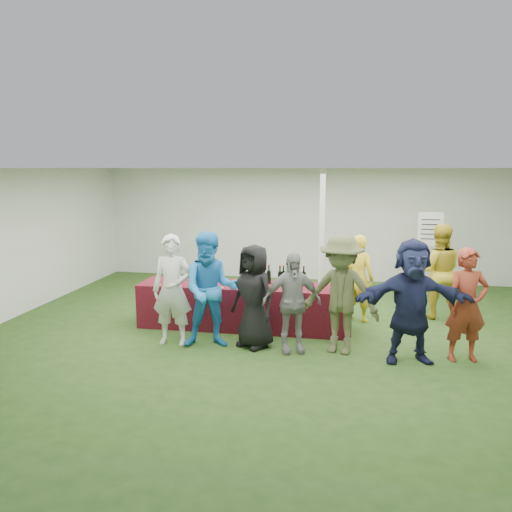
% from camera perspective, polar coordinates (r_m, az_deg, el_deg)
% --- Properties ---
extents(ground, '(60.00, 60.00, 0.00)m').
position_cam_1_polar(ground, '(8.56, 3.52, -8.39)').
color(ground, '#284719').
rests_on(ground, ground).
extents(tent, '(10.00, 10.00, 10.00)m').
position_cam_1_polar(tent, '(9.37, 7.51, 1.65)').
color(tent, white).
rests_on(tent, ground).
extents(serving_table, '(3.60, 0.80, 0.75)m').
position_cam_1_polar(serving_table, '(8.57, -1.32, -5.73)').
color(serving_table, maroon).
rests_on(serving_table, ground).
extents(wine_bottles, '(0.75, 0.12, 0.32)m').
position_cam_1_polar(wine_bottles, '(8.49, 3.02, -2.44)').
color(wine_bottles, black).
rests_on(wine_bottles, serving_table).
extents(wine_glasses, '(2.76, 0.17, 0.16)m').
position_cam_1_polar(wine_glasses, '(8.30, -4.59, -2.81)').
color(wine_glasses, silver).
rests_on(wine_glasses, serving_table).
extents(water_bottle, '(0.07, 0.07, 0.23)m').
position_cam_1_polar(water_bottle, '(8.51, -0.67, -2.51)').
color(water_bottle, silver).
rests_on(water_bottle, serving_table).
extents(bar_towel, '(0.25, 0.18, 0.03)m').
position_cam_1_polar(bar_towel, '(8.35, 9.70, -3.52)').
color(bar_towel, white).
rests_on(bar_towel, serving_table).
extents(dump_bucket, '(0.24, 0.24, 0.18)m').
position_cam_1_polar(dump_bucket, '(8.07, 9.55, -3.44)').
color(dump_bucket, slate).
rests_on(dump_bucket, serving_table).
extents(wine_list_sign, '(0.50, 0.03, 1.80)m').
position_cam_1_polar(wine_list_sign, '(10.97, 19.25, 2.21)').
color(wine_list_sign, slate).
rests_on(wine_list_sign, ground).
extents(staff_pourer, '(0.67, 0.57, 1.56)m').
position_cam_1_polar(staff_pourer, '(9.01, 11.60, -2.48)').
color(staff_pourer, yellow).
rests_on(staff_pourer, ground).
extents(staff_back, '(0.84, 0.66, 1.72)m').
position_cam_1_polar(staff_back, '(9.59, 20.08, -1.66)').
color(staff_back, gold).
rests_on(staff_back, ground).
extents(customer_0, '(0.63, 0.42, 1.71)m').
position_cam_1_polar(customer_0, '(7.76, -9.53, -3.85)').
color(customer_0, silver).
rests_on(customer_0, ground).
extents(customer_1, '(0.99, 0.84, 1.77)m').
position_cam_1_polar(customer_1, '(7.57, -5.19, -3.89)').
color(customer_1, '#217FCD').
rests_on(customer_1, ground).
extents(customer_2, '(0.92, 0.84, 1.58)m').
position_cam_1_polar(customer_2, '(7.55, -0.25, -4.62)').
color(customer_2, black).
rests_on(customer_2, ground).
extents(customer_3, '(0.95, 0.63, 1.50)m').
position_cam_1_polar(customer_3, '(7.38, 4.10, -5.31)').
color(customer_3, gray).
rests_on(customer_3, ground).
extents(customer_4, '(1.27, 0.92, 1.77)m').
position_cam_1_polar(customer_4, '(7.39, 9.67, -4.35)').
color(customer_4, '#494F2C').
rests_on(customer_4, ground).
extents(customer_5, '(1.69, 0.79, 1.75)m').
position_cam_1_polar(customer_5, '(7.28, 17.33, -4.96)').
color(customer_5, '#191E3F').
rests_on(customer_5, ground).
extents(customer_6, '(0.66, 0.50, 1.62)m').
position_cam_1_polar(customer_6, '(7.60, 22.96, -5.19)').
color(customer_6, maroon).
rests_on(customer_6, ground).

